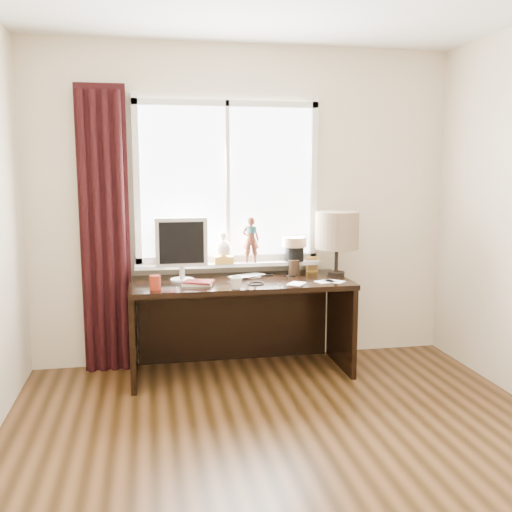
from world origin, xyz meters
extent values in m
cube|color=brown|center=(0.00, 0.00, 0.00)|extent=(3.50, 4.00, 0.00)
cube|color=beige|center=(0.00, 2.00, 1.30)|extent=(3.50, 0.00, 2.60)
imported|color=silver|center=(-0.04, 1.72, 0.76)|extent=(0.35, 0.31, 0.02)
imported|color=white|center=(-0.18, 1.33, 0.80)|extent=(0.13, 0.13, 0.09)
cylinder|color=maroon|center=(-0.76, 1.41, 0.80)|extent=(0.08, 0.08, 0.10)
cube|color=white|center=(-0.15, 1.99, 1.50)|extent=(1.40, 0.02, 1.30)
cube|color=silver|center=(-0.15, 1.96, 0.88)|extent=(1.50, 0.05, 0.05)
cube|color=silver|center=(-0.15, 1.96, 2.12)|extent=(1.50, 0.05, 0.05)
cube|color=silver|center=(-0.88, 1.96, 1.50)|extent=(0.05, 0.05, 1.40)
cube|color=silver|center=(0.57, 1.96, 1.50)|extent=(0.05, 0.05, 1.40)
cube|color=silver|center=(-0.15, 1.96, 1.50)|extent=(0.03, 0.05, 1.30)
cube|color=silver|center=(-0.15, 1.91, 0.83)|extent=(1.52, 0.18, 0.03)
cylinder|color=#4B0008|center=(-0.67, 1.91, 0.99)|extent=(0.15, 0.15, 0.27)
cube|color=gold|center=(-0.20, 1.87, 0.88)|extent=(0.15, 0.12, 0.06)
sphere|color=beige|center=(-0.20, 1.87, 0.97)|extent=(0.13, 0.13, 0.13)
sphere|color=beige|center=(-0.20, 1.87, 1.07)|extent=(0.07, 0.07, 0.07)
imported|color=#592717|center=(0.03, 1.87, 1.04)|extent=(0.15, 0.12, 0.38)
cylinder|color=#1E4C51|center=(0.03, 1.86, 1.12)|extent=(0.10, 0.10, 0.05)
cylinder|color=black|center=(0.39, 1.87, 0.91)|extent=(0.16, 0.16, 0.12)
cylinder|color=#8C6B4C|center=(0.39, 1.87, 1.01)|extent=(0.20, 0.20, 0.08)
cube|color=black|center=(-1.13, 1.92, 1.12)|extent=(0.38, 0.05, 2.25)
cylinder|color=black|center=(-1.27, 1.89, 1.10)|extent=(0.06, 0.06, 2.20)
cylinder|color=black|center=(-1.18, 1.89, 1.10)|extent=(0.06, 0.06, 2.20)
cylinder|color=black|center=(-1.09, 1.89, 1.10)|extent=(0.06, 0.06, 2.20)
cylinder|color=black|center=(-1.00, 1.89, 1.10)|extent=(0.06, 0.06, 2.20)
cube|color=black|center=(-0.10, 1.63, 0.73)|extent=(1.70, 0.70, 0.04)
cube|color=black|center=(-0.93, 1.63, 0.35)|extent=(0.04, 0.64, 0.71)
cube|color=black|center=(0.73, 1.63, 0.35)|extent=(0.04, 0.64, 0.71)
cube|color=black|center=(-0.10, 1.97, 0.35)|extent=(1.60, 0.03, 0.71)
cylinder|color=beige|center=(-0.55, 1.71, 0.76)|extent=(0.18, 0.18, 0.01)
cylinder|color=beige|center=(-0.55, 1.71, 0.81)|extent=(0.04, 0.04, 0.10)
cube|color=beige|center=(-0.55, 1.71, 1.05)|extent=(0.40, 0.04, 0.38)
cube|color=black|center=(-0.55, 1.68, 1.05)|extent=(0.34, 0.01, 0.32)
cube|color=beige|center=(-0.45, 1.52, 0.76)|extent=(0.25, 0.20, 0.02)
cube|color=maroon|center=(-0.44, 1.51, 0.78)|extent=(0.25, 0.21, 0.01)
cylinder|color=black|center=(0.37, 1.80, 0.81)|extent=(0.09, 0.09, 0.12)
cylinder|color=black|center=(0.36, 1.81, 0.86)|extent=(0.01, 0.01, 0.22)
cylinder|color=black|center=(0.39, 1.80, 0.84)|extent=(0.01, 0.01, 0.19)
cylinder|color=black|center=(0.37, 1.82, 0.88)|extent=(0.01, 0.01, 0.25)
cylinder|color=black|center=(0.39, 1.82, 0.83)|extent=(0.01, 0.01, 0.17)
cube|color=gold|center=(0.55, 1.89, 0.81)|extent=(0.10, 0.02, 0.13)
cube|color=#996633|center=(0.55, 1.88, 0.81)|extent=(0.08, 0.01, 0.10)
cylinder|color=black|center=(0.70, 1.70, 0.77)|extent=(0.14, 0.14, 0.03)
cylinder|color=black|center=(0.70, 1.70, 0.89)|extent=(0.03, 0.03, 0.22)
cylinder|color=gray|center=(0.70, 1.70, 1.12)|extent=(0.35, 0.35, 0.30)
cube|color=white|center=(0.54, 1.46, 0.75)|extent=(0.18, 0.15, 0.00)
cube|color=white|center=(0.60, 1.46, 0.75)|extent=(0.18, 0.18, 0.00)
cube|color=white|center=(0.30, 1.43, 0.75)|extent=(0.18, 0.19, 0.00)
torus|color=black|center=(-0.01, 1.47, 0.75)|extent=(0.17, 0.17, 0.01)
torus|color=black|center=(0.34, 1.76, 0.75)|extent=(0.14, 0.14, 0.01)
torus|color=black|center=(0.16, 1.82, 0.75)|extent=(0.11, 0.11, 0.01)
camera|label=1|loc=(-0.79, -2.67, 1.62)|focal=40.00mm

